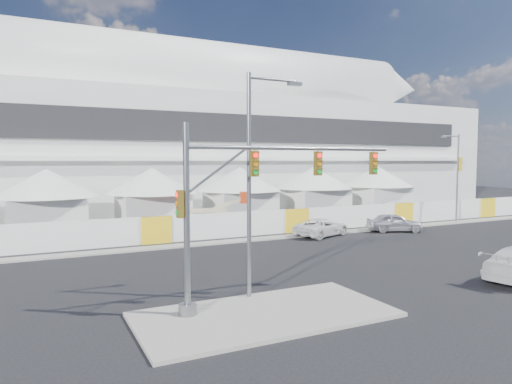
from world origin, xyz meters
name	(u,v)px	position (x,y,z in m)	size (l,w,h in m)	color
ground	(343,280)	(0.00, 0.00, 0.00)	(160.00, 160.00, 0.00)	black
median_island	(265,314)	(-6.00, -3.00, 0.07)	(10.00, 5.00, 0.15)	gray
far_curb	(434,224)	(20.00, 12.50, 0.06)	(80.00, 1.20, 0.12)	gray
stadium	(213,136)	(8.71, 41.50, 9.45)	(80.00, 24.80, 21.98)	silver
tent_row	(198,190)	(0.50, 24.00, 3.15)	(53.40, 8.40, 5.40)	silver
hoarding_fence	(296,220)	(6.00, 14.50, 1.00)	(70.00, 0.25, 2.00)	white
scaffold_tower	(437,161)	(46.00, 36.00, 6.00)	(4.40, 4.40, 12.00)	#595B60
sedan_silver	(394,223)	(13.64, 10.94, 0.79)	(4.65, 1.87, 1.58)	silver
pickup_curb	(322,227)	(6.78, 11.82, 0.72)	(5.16, 2.38, 1.43)	silver
lot_car_a	(402,209)	(22.30, 19.02, 0.82)	(4.95, 1.73, 1.63)	white
lot_car_b	(426,210)	(23.70, 16.99, 0.73)	(4.30, 1.73, 1.46)	black
traffic_mast	(238,206)	(-6.67, -1.90, 4.28)	(10.11, 0.72, 7.39)	gray
streetlight_median	(254,169)	(-5.39, -0.80, 5.71)	(2.68, 0.27, 9.69)	gray
streetlight_curb	(456,172)	(22.79, 12.50, 4.99)	(2.55, 0.57, 8.60)	slate
boom_lift	(198,222)	(-1.59, 17.82, 0.92)	(6.97, 2.49, 3.43)	#BA3511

